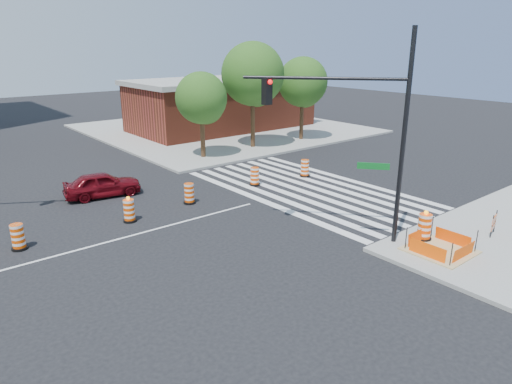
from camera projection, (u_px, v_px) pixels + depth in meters
ground at (114, 240)px, 18.46m from camera, size 120.00×120.00×0.00m
sidewalk_ne at (223, 128)px, 42.52m from camera, size 22.00×22.00×0.15m
crosswalk_east at (306, 189)px, 25.02m from camera, size 6.75×13.50×0.01m
lane_centerline at (114, 240)px, 18.46m from camera, size 14.00×0.12×0.01m
excavation_pit at (440, 249)px, 17.14m from camera, size 2.20×2.20×0.90m
brick_storefront at (222, 104)px, 41.83m from camera, size 16.50×8.50×4.60m
red_coupe at (102, 184)px, 23.60m from camera, size 4.03×2.15×1.30m
signal_pole_se at (358, 119)px, 16.86m from camera, size 4.00×4.76×8.04m
pit_drum at (424, 228)px, 17.98m from camera, size 0.63×0.63×1.25m
barricade at (494, 223)px, 18.47m from camera, size 0.80×0.24×0.96m
tree_north_c at (202, 101)px, 30.44m from camera, size 3.50×3.46×5.88m
tree_north_d at (253, 78)px, 33.15m from camera, size 4.59×4.59×7.81m
tree_north_e at (303, 85)px, 36.21m from camera, size 3.93×3.93×6.68m
median_drum_2 at (18, 238)px, 17.52m from camera, size 0.60×0.60×1.02m
median_drum_3 at (129, 211)px, 20.27m from camera, size 0.60×0.60×1.18m
median_drum_4 at (189, 194)px, 22.61m from camera, size 0.60×0.60×1.02m
median_drum_5 at (255, 177)px, 25.50m from camera, size 0.60×0.60×1.02m
median_drum_6 at (305, 169)px, 27.20m from camera, size 0.60×0.60×1.02m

